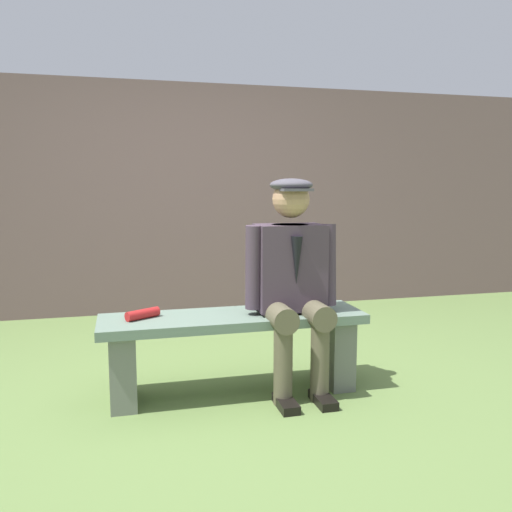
% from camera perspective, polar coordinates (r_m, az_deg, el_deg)
% --- Properties ---
extents(ground_plane, '(30.00, 30.00, 0.00)m').
position_cam_1_polar(ground_plane, '(3.34, -2.42, -14.47)').
color(ground_plane, olive).
extents(bench, '(1.58, 0.44, 0.49)m').
position_cam_1_polar(bench, '(3.23, -2.45, -9.11)').
color(bench, slate).
rests_on(bench, ground).
extents(seated_man, '(0.58, 0.55, 1.30)m').
position_cam_1_polar(seated_man, '(3.18, 3.95, -2.00)').
color(seated_man, '#443442').
rests_on(seated_man, ground).
extents(rolled_magazine, '(0.21, 0.16, 0.06)m').
position_cam_1_polar(rolled_magazine, '(3.15, -12.16, -6.15)').
color(rolled_magazine, '#B21E1E').
rests_on(rolled_magazine, bench).
extents(stadium_wall, '(12.00, 0.24, 2.26)m').
position_cam_1_polar(stadium_wall, '(5.42, -7.63, 6.15)').
color(stadium_wall, '#725658').
rests_on(stadium_wall, ground).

